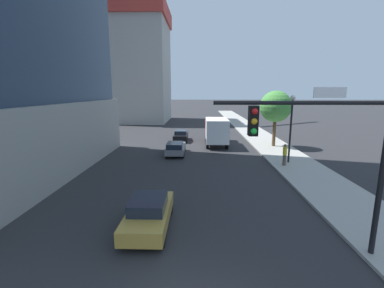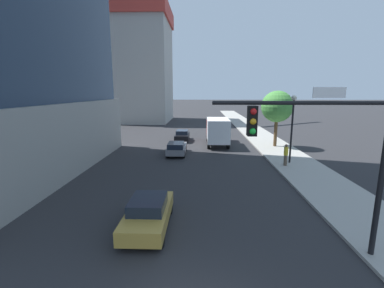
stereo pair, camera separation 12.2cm
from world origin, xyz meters
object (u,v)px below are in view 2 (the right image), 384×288
(car_black, at_px, (182,135))
(box_truck, at_px, (217,130))
(street_tree, at_px, (277,107))
(construction_building, at_px, (139,59))
(pedestrian_yellow_shirt, at_px, (286,155))
(car_gray, at_px, (177,148))
(traffic_light_pole, at_px, (326,142))
(car_gold, at_px, (148,213))
(street_lamp, at_px, (293,119))

(car_black, xyz_separation_m, box_truck, (4.30, -2.65, 1.12))
(street_tree, bearing_deg, box_truck, 170.12)
(construction_building, xyz_separation_m, car_black, (10.41, -23.17, -12.02))
(street_tree, relative_size, pedestrian_yellow_shirt, 3.41)
(car_gray, bearing_deg, box_truck, 49.92)
(box_truck, xyz_separation_m, pedestrian_yellow_shirt, (5.09, -9.22, -0.71))
(street_tree, relative_size, car_black, 1.51)
(traffic_light_pole, xyz_separation_m, street_tree, (3.94, 20.42, 0.09))
(car_black, bearing_deg, traffic_light_pole, -74.35)
(pedestrian_yellow_shirt, bearing_deg, car_black, 128.37)
(car_gold, distance_m, pedestrian_yellow_shirt, 13.99)
(box_truck, bearing_deg, street_lamp, -54.91)
(street_tree, xyz_separation_m, car_gold, (-10.71, -18.46, -3.81))
(construction_building, relative_size, traffic_light_pole, 5.04)
(street_tree, bearing_deg, construction_building, 128.10)
(construction_building, distance_m, car_gold, 48.08)
(box_truck, bearing_deg, car_gold, -102.40)
(pedestrian_yellow_shirt, bearing_deg, box_truck, 118.91)
(car_gold, distance_m, box_truck, 20.07)
(traffic_light_pole, distance_m, car_black, 25.40)
(car_gold, relative_size, box_truck, 0.64)
(car_black, bearing_deg, box_truck, -31.58)
(box_truck, bearing_deg, car_gray, -130.08)
(traffic_light_pole, xyz_separation_m, box_truck, (-2.47, 21.54, -2.66))
(traffic_light_pole, height_order, street_lamp, traffic_light_pole)
(traffic_light_pole, relative_size, car_gold, 1.42)
(construction_building, xyz_separation_m, car_gray, (10.41, -30.93, -12.00))
(traffic_light_pole, bearing_deg, car_gray, 112.42)
(construction_building, xyz_separation_m, box_truck, (14.71, -25.82, -10.91))
(traffic_light_pole, bearing_deg, box_truck, 96.54)
(car_gold, bearing_deg, car_gray, 90.00)
(traffic_light_pole, height_order, car_gold, traffic_light_pole)
(car_gold, bearing_deg, box_truck, 77.60)
(car_gold, xyz_separation_m, car_black, (-0.00, 22.22, -0.06))
(car_gray, xyz_separation_m, box_truck, (4.30, 5.11, 1.09))
(construction_building, bearing_deg, street_lamp, -58.96)
(car_gray, bearing_deg, car_black, 90.00)
(street_lamp, xyz_separation_m, box_truck, (-5.77, 8.21, -2.13))
(car_gray, distance_m, car_black, 7.76)
(street_lamp, relative_size, box_truck, 0.84)
(street_lamp, xyz_separation_m, pedestrian_yellow_shirt, (-0.68, -1.01, -2.84))
(box_truck, height_order, pedestrian_yellow_shirt, box_truck)
(construction_building, distance_m, car_gray, 34.77)
(street_tree, height_order, car_black, street_tree)
(car_black, bearing_deg, car_gray, -90.00)
(street_lamp, bearing_deg, pedestrian_yellow_shirt, -123.83)
(traffic_light_pole, bearing_deg, street_lamp, 76.10)
(box_truck, bearing_deg, traffic_light_pole, -83.46)
(street_lamp, bearing_deg, construction_building, 121.04)
(construction_building, distance_m, pedestrian_yellow_shirt, 41.89)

